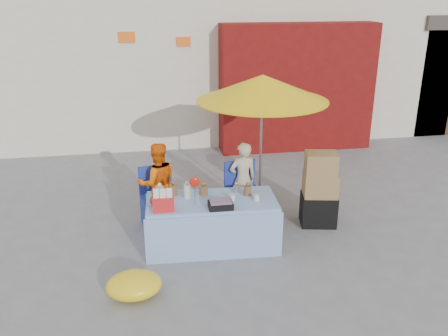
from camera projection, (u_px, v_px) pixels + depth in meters
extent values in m
plane|color=slate|center=(228.00, 258.00, 6.06)|extent=(80.00, 80.00, 0.00)
cube|color=silver|center=(178.00, 31.00, 11.72)|extent=(12.00, 5.00, 4.50)
cube|color=maroon|center=(297.00, 88.00, 9.82)|extent=(3.20, 0.60, 2.60)
cube|color=#4C331E|center=(435.00, 73.00, 12.20)|extent=(2.60, 3.00, 2.40)
cube|color=#3F3833|center=(444.00, 18.00, 11.72)|extent=(2.80, 3.20, 0.30)
cube|color=orange|center=(127.00, 37.00, 9.17)|extent=(0.32, 0.04, 0.20)
cube|color=orange|center=(184.00, 41.00, 9.38)|extent=(0.28, 0.04, 0.18)
cube|color=#8EB1E4|center=(212.00, 222.00, 6.25)|extent=(1.71, 0.84, 0.66)
cube|color=#8EB1E4|center=(215.00, 238.00, 5.90)|extent=(1.72, 0.12, 0.62)
cube|color=#8EB1E4|center=(209.00, 211.00, 6.62)|extent=(1.72, 0.12, 0.62)
cylinder|color=silver|center=(160.00, 192.00, 6.16)|extent=(0.10, 0.10, 0.16)
cylinder|color=brown|center=(173.00, 190.00, 6.26)|extent=(0.11, 0.11, 0.14)
cylinder|color=silver|center=(187.00, 191.00, 6.15)|extent=(0.09, 0.09, 0.19)
cylinder|color=brown|center=(204.00, 190.00, 6.27)|extent=(0.12, 0.12, 0.12)
cylinder|color=#B2B2B7|center=(236.00, 189.00, 6.34)|extent=(0.08, 0.08, 0.11)
cylinder|color=brown|center=(247.00, 190.00, 6.25)|extent=(0.10, 0.10, 0.13)
cylinder|color=silver|center=(232.00, 197.00, 6.11)|extent=(0.07, 0.07, 0.08)
cylinder|color=silver|center=(256.00, 197.00, 6.10)|extent=(0.07, 0.07, 0.08)
sphere|color=brown|center=(155.00, 201.00, 5.95)|extent=(0.13, 0.13, 0.13)
ellipsoid|color=red|center=(195.00, 182.00, 5.88)|extent=(0.13, 0.05, 0.13)
cube|color=red|center=(163.00, 204.00, 5.79)|extent=(0.27, 0.14, 0.18)
cube|color=black|center=(221.00, 205.00, 5.88)|extent=(0.31, 0.23, 0.08)
cube|color=#21339A|center=(160.00, 211.00, 6.81)|extent=(0.55, 0.53, 0.45)
cube|color=#21339A|center=(155.00, 178.00, 6.86)|extent=(0.48, 0.12, 0.40)
cube|color=#21339A|center=(245.00, 205.00, 7.01)|extent=(0.55, 0.53, 0.45)
cube|color=#21339A|center=(240.00, 173.00, 7.05)|extent=(0.48, 0.12, 0.40)
imported|color=orange|center=(158.00, 183.00, 6.82)|extent=(0.65, 0.55, 1.21)
imported|color=beige|center=(243.00, 179.00, 7.02)|extent=(0.46, 0.34, 1.14)
cylinder|color=gray|center=(261.00, 148.00, 7.06)|extent=(0.04, 0.04, 2.00)
cone|color=yellow|center=(263.00, 88.00, 6.74)|extent=(1.90, 1.90, 0.38)
cylinder|color=yellow|center=(262.00, 100.00, 6.81)|extent=(1.90, 1.90, 0.02)
cube|color=black|center=(318.00, 209.00, 6.87)|extent=(0.56, 0.49, 0.45)
cube|color=#A87E4C|center=(320.00, 184.00, 6.73)|extent=(0.53, 0.44, 0.34)
cube|color=#A87E4C|center=(321.00, 163.00, 6.60)|extent=(0.49, 0.40, 0.31)
ellipsoid|color=yellow|center=(134.00, 285.00, 5.25)|extent=(0.75, 0.67, 0.28)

